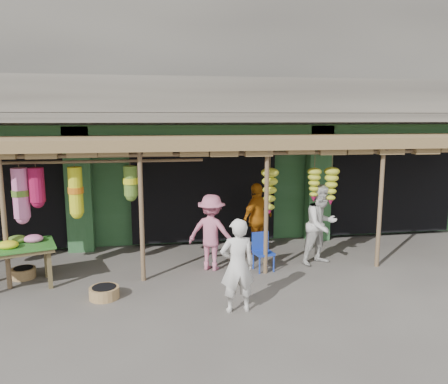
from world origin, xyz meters
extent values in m
plane|color=#514C47|center=(0.00, 0.00, 0.00)|extent=(80.00, 80.00, 0.00)
cube|color=gray|center=(0.00, 5.00, 5.00)|extent=(16.00, 6.00, 4.00)
cube|color=#2D6033|center=(0.00, 5.15, 1.50)|extent=(16.00, 5.70, 3.00)
cube|color=gray|center=(0.00, 1.65, 3.20)|extent=(16.00, 0.90, 0.22)
cube|color=gray|center=(0.00, 1.25, 3.70)|extent=(16.00, 0.10, 0.80)
cube|color=#2D6033|center=(0.00, 2.05, 2.85)|extent=(16.00, 0.35, 0.35)
cube|color=black|center=(-5.00, 3.00, 1.35)|extent=(3.60, 2.00, 2.50)
cube|color=black|center=(0.00, 3.00, 1.35)|extent=(3.60, 2.00, 2.50)
cube|color=black|center=(5.00, 3.00, 1.35)|extent=(3.60, 2.00, 2.50)
cube|color=#2D6033|center=(-3.00, 2.05, 1.50)|extent=(0.60, 0.35, 3.00)
cube|color=#2D6033|center=(3.00, 2.05, 1.50)|extent=(0.60, 0.35, 3.00)
cylinder|color=brown|center=(-4.00, -0.20, 1.30)|extent=(0.09, 0.09, 2.60)
cylinder|color=brown|center=(-1.50, -0.20, 1.30)|extent=(0.09, 0.09, 2.60)
cylinder|color=brown|center=(1.00, -0.20, 1.30)|extent=(0.09, 0.09, 2.60)
cylinder|color=brown|center=(3.50, -0.20, 1.30)|extent=(0.09, 0.09, 2.60)
cylinder|color=brown|center=(-0.25, -0.20, 2.50)|extent=(12.90, 0.08, 0.08)
cylinder|color=brown|center=(-3.00, 0.20, 2.35)|extent=(5.50, 0.06, 0.06)
cube|color=brown|center=(0.00, 0.90, 2.68)|extent=(14.00, 2.70, 0.22)
cube|color=brown|center=(-3.23, -0.32, 0.35)|extent=(0.10, 0.10, 0.71)
cube|color=brown|center=(-3.43, 0.31, 0.35)|extent=(0.10, 0.10, 0.71)
cube|color=brown|center=(-3.97, -0.21, 0.75)|extent=(1.74, 1.31, 0.07)
cube|color=#26661E|center=(-3.97, -0.21, 0.81)|extent=(1.81, 1.38, 0.03)
ellipsoid|color=yellow|center=(-3.93, -0.31, 0.89)|extent=(0.37, 0.31, 0.15)
ellipsoid|color=pink|center=(-3.58, 0.05, 0.89)|extent=(0.37, 0.31, 0.15)
ellipsoid|color=olive|center=(-3.88, 0.05, 0.89)|extent=(0.37, 0.31, 0.15)
cylinder|color=#1A37A9|center=(0.87, -0.23, 0.18)|extent=(0.03, 0.03, 0.36)
cylinder|color=#1A37A9|center=(1.19, -0.17, 0.18)|extent=(0.03, 0.03, 0.36)
cylinder|color=#1A37A9|center=(0.81, 0.09, 0.18)|extent=(0.03, 0.03, 0.36)
cylinder|color=#1A37A9|center=(1.13, 0.15, 0.18)|extent=(0.03, 0.03, 0.36)
cube|color=#1A37A9|center=(1.00, -0.04, 0.38)|extent=(0.44, 0.44, 0.05)
cube|color=#1A37A9|center=(0.97, 0.14, 0.60)|extent=(0.38, 0.10, 0.41)
cylinder|color=olive|center=(-2.18, -0.97, 0.10)|extent=(0.61, 0.61, 0.21)
cylinder|color=olive|center=(-3.89, 0.33, 0.10)|extent=(0.57, 0.57, 0.21)
imported|color=silver|center=(0.07, -1.87, 0.79)|extent=(0.60, 0.41, 1.59)
imported|color=silver|center=(2.35, 0.18, 0.89)|extent=(1.05, 0.95, 1.78)
imported|color=#C86E12|center=(1.15, 1.15, 0.85)|extent=(1.05, 0.92, 1.70)
imported|color=#C86986|center=(-0.07, 0.23, 0.81)|extent=(1.20, 1.01, 1.62)
camera|label=1|loc=(-1.29, -8.62, 3.21)|focal=35.00mm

